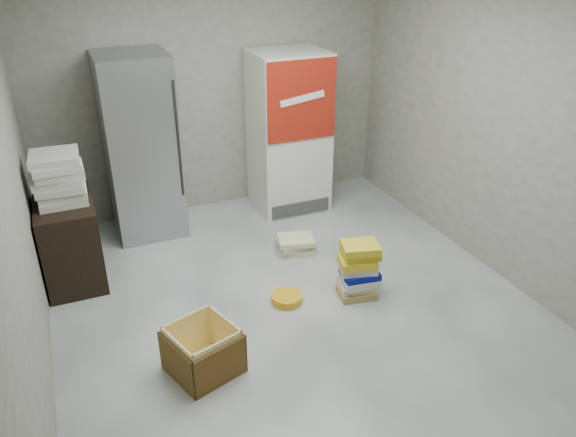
% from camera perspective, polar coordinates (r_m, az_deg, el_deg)
% --- Properties ---
extents(ground, '(5.00, 5.00, 0.00)m').
position_cam_1_polar(ground, '(4.85, 1.67, -10.08)').
color(ground, silver).
rests_on(ground, ground).
extents(room_shell, '(4.04, 5.04, 2.82)m').
position_cam_1_polar(room_shell, '(4.02, 2.01, 10.74)').
color(room_shell, '#9A968A').
rests_on(room_shell, ground).
extents(steel_fridge, '(0.70, 0.72, 1.90)m').
position_cam_1_polar(steel_fridge, '(6.02, -14.69, 7.02)').
color(steel_fridge, '#ABAEB3').
rests_on(steel_fridge, ground).
extents(coke_cooler, '(0.80, 0.73, 1.80)m').
position_cam_1_polar(coke_cooler, '(6.43, 0.08, 8.80)').
color(coke_cooler, silver).
rests_on(coke_cooler, ground).
extents(wood_shelf, '(0.50, 0.80, 0.80)m').
position_cam_1_polar(wood_shelf, '(5.52, -21.23, -2.17)').
color(wood_shelf, black).
rests_on(wood_shelf, ground).
extents(supply_box_stack, '(0.44, 0.44, 0.45)m').
position_cam_1_polar(supply_box_stack, '(5.26, -22.26, 3.82)').
color(supply_box_stack, beige).
rests_on(supply_box_stack, wood_shelf).
extents(phonebook_stack_main, '(0.39, 0.34, 0.53)m').
position_cam_1_polar(phonebook_stack_main, '(5.02, 7.17, -5.17)').
color(phonebook_stack_main, '#9A7E48').
rests_on(phonebook_stack_main, ground).
extents(phonebook_stack_side, '(0.42, 0.38, 0.16)m').
position_cam_1_polar(phonebook_stack_side, '(5.75, 0.77, -2.60)').
color(phonebook_stack_side, beige).
rests_on(phonebook_stack_side, ground).
extents(cardboard_box, '(0.59, 0.59, 0.38)m').
position_cam_1_polar(cardboard_box, '(4.31, -8.61, -13.35)').
color(cardboard_box, yellow).
rests_on(cardboard_box, ground).
extents(bucket_lid, '(0.34, 0.34, 0.07)m').
position_cam_1_polar(bucket_lid, '(5.02, -0.13, -8.11)').
color(bucket_lid, gold).
rests_on(bucket_lid, ground).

